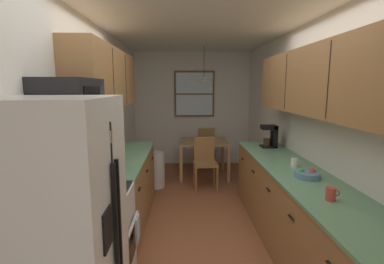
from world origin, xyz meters
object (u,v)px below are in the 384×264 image
(trash_bin, at_px, (156,170))
(table_serving_bowl, at_px, (208,140))
(dining_chair_near, at_px, (205,160))
(coffee_maker, at_px, (271,136))
(microwave_over_range, at_px, (71,101))
(dining_table, at_px, (203,146))
(stove_range, at_px, (94,241))
(refrigerator, at_px, (59,243))
(mug_by_coffeemaker, at_px, (331,194))
(dining_chair_far, at_px, (205,145))
(fruit_bowl, at_px, (307,174))
(mug_spare, at_px, (294,163))
(storage_canister, at_px, (106,165))

(trash_bin, distance_m, table_serving_bowl, 1.21)
(dining_chair_near, distance_m, coffee_maker, 1.33)
(microwave_over_range, height_order, table_serving_bowl, microwave_over_range)
(dining_table, distance_m, coffee_maker, 1.74)
(stove_range, xyz_separation_m, coffee_maker, (2.07, 1.76, 0.60))
(dining_chair_near, xyz_separation_m, table_serving_bowl, (0.11, 0.59, 0.25))
(refrigerator, distance_m, dining_chair_near, 3.47)
(stove_range, relative_size, mug_by_coffeemaker, 9.69)
(dining_chair_far, xyz_separation_m, table_serving_bowl, (0.00, -0.67, 0.25))
(trash_bin, bearing_deg, stove_range, -96.47)
(trash_bin, relative_size, fruit_bowl, 2.54)
(refrigerator, distance_m, mug_spare, 2.45)
(microwave_over_range, bearing_deg, table_serving_bowl, 66.19)
(dining_table, distance_m, table_serving_bowl, 0.17)
(stove_range, bearing_deg, fruit_bowl, 10.28)
(dining_chair_far, bearing_deg, mug_by_coffeemaker, -80.57)
(table_serving_bowl, bearing_deg, dining_chair_far, 90.06)
(mug_spare, bearing_deg, dining_chair_far, 103.63)
(mug_by_coffeemaker, height_order, table_serving_bowl, mug_by_coffeemaker)
(dining_chair_far, bearing_deg, table_serving_bowl, -89.94)
(table_serving_bowl, bearing_deg, refrigerator, -107.95)
(stove_range, xyz_separation_m, dining_chair_near, (1.17, 2.56, 0.03))
(stove_range, bearing_deg, coffee_maker, 40.46)
(storage_canister, distance_m, mug_by_coffeemaker, 2.07)
(dining_table, relative_size, mug_by_coffeemaker, 8.32)
(storage_canister, distance_m, mug_spare, 2.04)
(dining_chair_near, xyz_separation_m, storage_canister, (-1.17, -2.04, 0.50))
(refrigerator, relative_size, dining_chair_far, 1.93)
(coffee_maker, distance_m, fruit_bowl, 1.41)
(refrigerator, height_order, storage_canister, refrigerator)
(mug_spare, relative_size, table_serving_bowl, 0.65)
(trash_bin, distance_m, coffee_maker, 2.10)
(table_serving_bowl, bearing_deg, microwave_over_range, -113.81)
(refrigerator, bearing_deg, coffee_maker, 50.36)
(stove_range, bearing_deg, dining_chair_near, 65.53)
(refrigerator, distance_m, table_serving_bowl, 4.04)
(dining_table, distance_m, storage_canister, 2.95)
(coffee_maker, relative_size, fruit_bowl, 1.32)
(storage_canister, relative_size, mug_by_coffeemaker, 1.75)
(coffee_maker, bearing_deg, mug_spare, -92.66)
(coffee_maker, relative_size, mug_spare, 3.01)
(microwave_over_range, relative_size, dining_chair_far, 0.68)
(dining_table, distance_m, dining_chair_far, 0.65)
(stove_range, relative_size, trash_bin, 1.74)
(dining_table, xyz_separation_m, table_serving_bowl, (0.09, -0.04, 0.14))
(storage_canister, height_order, mug_spare, storage_canister)
(stove_range, relative_size, mug_spare, 10.09)
(mug_by_coffeemaker, bearing_deg, mug_spare, 85.10)
(table_serving_bowl, bearing_deg, trash_bin, -150.78)
(stove_range, relative_size, dining_table, 1.16)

